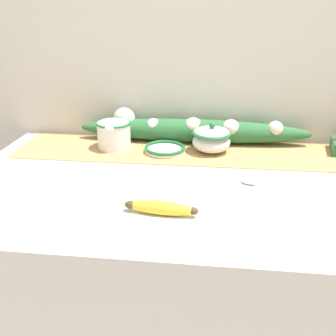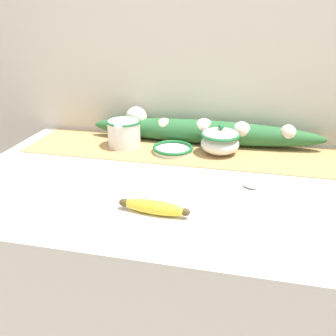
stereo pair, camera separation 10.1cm
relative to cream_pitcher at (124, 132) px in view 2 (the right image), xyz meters
name	(u,v)px [view 2 (the right image)]	position (x,y,z in m)	size (l,w,h in m)	color
countertop	(185,308)	(0.27, -0.23, -0.52)	(1.29, 0.74, 0.93)	silver
back_wall	(209,63)	(0.27, 0.16, 0.22)	(2.09, 0.04, 2.40)	silver
table_runner	(200,152)	(0.27, 0.00, -0.05)	(1.18, 0.26, 0.00)	tan
cream_pitcher	(124,132)	(0.00, 0.00, 0.00)	(0.12, 0.14, 0.09)	white
sugar_bowl	(220,141)	(0.33, 0.00, -0.01)	(0.13, 0.13, 0.10)	white
small_dish	(173,149)	(0.18, -0.02, -0.04)	(0.14, 0.14, 0.02)	white
banana	(154,207)	(0.22, -0.42, -0.04)	(0.18, 0.05, 0.03)	yellow
spoon	(247,185)	(0.43, -0.23, -0.05)	(0.16, 0.08, 0.01)	silver
poinsettia_garland	(201,131)	(0.26, 0.09, 0.00)	(0.82, 0.10, 0.11)	#2D6B38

